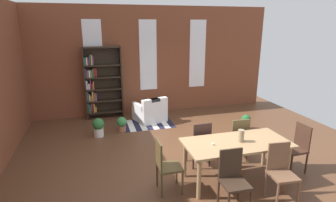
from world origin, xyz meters
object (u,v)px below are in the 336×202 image
(potted_plant_by_shelf, at_px, (122,124))
(dining_chair_head_right, at_px, (297,146))
(vase_on_table, at_px, (241,136))
(dining_chair_far_right, at_px, (238,138))
(bookshelf_tall, at_px, (100,83))
(dining_chair_near_right, at_px, (281,170))
(armchair_white, at_px, (150,112))
(dining_chair_near_left, at_px, (233,178))
(potted_plant_window, at_px, (98,127))
(dining_chair_far_left, at_px, (200,142))
(dining_table, at_px, (236,146))
(dining_chair_head_left, at_px, (165,164))
(potted_plant_corner, at_px, (246,122))

(potted_plant_by_shelf, bearing_deg, dining_chair_head_right, -43.92)
(vase_on_table, height_order, dining_chair_head_right, vase_on_table)
(dining_chair_head_right, bearing_deg, dining_chair_far_right, 143.07)
(bookshelf_tall, height_order, potted_plant_by_shelf, bookshelf_tall)
(dining_chair_head_right, height_order, potted_plant_by_shelf, dining_chair_head_right)
(vase_on_table, height_order, dining_chair_near_right, vase_on_table)
(armchair_white, bearing_deg, dining_chair_near_left, -84.57)
(vase_on_table, distance_m, potted_plant_window, 3.76)
(dining_chair_far_right, distance_m, armchair_white, 3.19)
(potted_plant_by_shelf, bearing_deg, dining_chair_far_right, -46.41)
(dining_chair_far_left, height_order, dining_chair_near_right, same)
(potted_plant_window, bearing_deg, dining_chair_far_right, -36.95)
(dining_table, distance_m, dining_chair_head_left, 1.34)
(armchair_white, bearing_deg, dining_chair_far_right, -66.66)
(potted_plant_window, bearing_deg, bookshelf_tall, 84.23)
(dining_chair_far_right, xyz_separation_m, bookshelf_tall, (-2.65, 3.64, 0.58))
(potted_plant_window, bearing_deg, potted_plant_corner, -8.19)
(vase_on_table, height_order, dining_chair_near_left, vase_on_table)
(dining_chair_head_right, height_order, armchair_white, dining_chair_head_right)
(dining_chair_head_right, height_order, potted_plant_window, dining_chair_head_right)
(bookshelf_tall, bearing_deg, dining_chair_head_right, -50.58)
(dining_chair_far_right, height_order, bookshelf_tall, bookshelf_tall)
(dining_chair_near_right, bearing_deg, dining_chair_head_right, 37.52)
(dining_table, relative_size, dining_chair_far_right, 2.01)
(dining_table, bearing_deg, dining_chair_head_left, 179.96)
(dining_chair_head_left, bearing_deg, dining_chair_near_right, -21.15)
(dining_table, xyz_separation_m, dining_chair_head_left, (-1.33, 0.00, -0.17))
(potted_plant_corner, bearing_deg, dining_chair_far_left, -142.40)
(dining_chair_far_right, height_order, potted_plant_by_shelf, dining_chair_far_right)
(bookshelf_tall, bearing_deg, dining_chair_near_right, -62.04)
(dining_table, height_order, potted_plant_corner, dining_table)
(dining_chair_far_left, xyz_separation_m, dining_chair_near_left, (-0.00, -1.37, 0.00))
(vase_on_table, distance_m, dining_chair_head_left, 1.45)
(dining_chair_far_right, distance_m, potted_plant_window, 3.51)
(potted_plant_corner, bearing_deg, bookshelf_tall, 151.00)
(dining_chair_head_right, bearing_deg, dining_chair_head_left, -179.96)
(dining_chair_far_right, relative_size, dining_chair_head_right, 1.00)
(dining_chair_head_left, distance_m, potted_plant_corner, 3.67)
(dining_table, height_order, dining_chair_far_right, dining_chair_far_right)
(dining_chair_far_left, xyz_separation_m, dining_chair_head_left, (-0.90, -0.68, 0.00))
(dining_table, relative_size, armchair_white, 1.90)
(potted_plant_corner, bearing_deg, potted_plant_window, 171.81)
(dining_chair_far_left, distance_m, potted_plant_window, 2.88)
(dining_chair_near_left, relative_size, dining_chair_far_right, 1.00)
(dining_chair_head_left, height_order, armchair_white, dining_chair_head_left)
(dining_chair_far_right, distance_m, dining_chair_head_right, 1.13)
(dining_chair_far_left, xyz_separation_m, armchair_white, (-0.41, 2.92, -0.23))
(vase_on_table, relative_size, potted_plant_by_shelf, 0.55)
(armchair_white, bearing_deg, dining_table, -76.95)
(potted_plant_window, bearing_deg, vase_on_table, -48.69)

